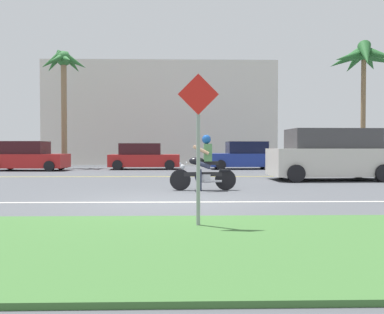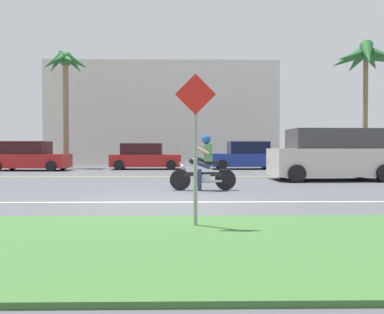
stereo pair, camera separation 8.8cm
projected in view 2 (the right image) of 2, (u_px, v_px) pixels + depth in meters
The scene contains 14 objects.
ground at pixel (167, 189), 12.00m from camera, with size 56.00×30.00×0.04m, color #4C4F54.
grass_median at pixel (139, 244), 4.90m from camera, with size 56.00×3.80×0.06m, color #3D6B33.
lane_line_near at pixel (160, 202), 8.91m from camera, with size 50.40×0.12×0.01m, color silver.
lane_line_far at pixel (172, 176), 16.83m from camera, with size 50.40×0.12×0.01m, color yellow.
motorcyclist at pixel (203, 167), 11.41m from camera, with size 1.94×0.63×1.62m.
suv_nearby at pixel (331, 155), 14.95m from camera, with size 4.72×2.27×1.96m.
parked_car_0 at pixel (29, 157), 21.35m from camera, with size 4.08×2.07×1.59m.
parked_car_1 at pixel (145, 157), 22.64m from camera, with size 4.07×2.05×1.49m.
parked_car_2 at pixel (245, 156), 22.82m from camera, with size 3.97×2.13×1.60m.
parked_car_3 at pixel (361, 157), 21.12m from camera, with size 3.75×2.01×1.57m.
palm_tree_0 at pixel (365, 61), 23.58m from camera, with size 4.20×4.12×7.64m.
palm_tree_1 at pixel (65, 70), 23.98m from camera, with size 2.90×2.83×7.24m.
street_sign at pixel (195, 134), 5.95m from camera, with size 0.62×0.06×2.36m.
building_far at pixel (163, 115), 29.88m from camera, with size 16.92×4.00×7.52m, color beige.
Camera 2 is at (0.59, -8.98, 1.24)m, focal length 36.65 mm.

